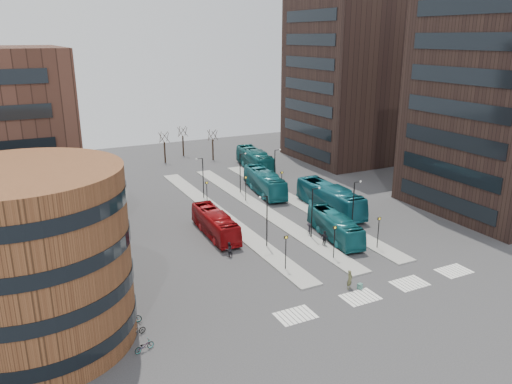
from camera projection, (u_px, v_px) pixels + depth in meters
name	position (u px, v px, depth m)	size (l,w,h in m)	color
ground	(399.00, 315.00, 43.15)	(160.00, 160.00, 0.00)	#2E2E31
island_left	(221.00, 215.00, 66.98)	(2.50, 45.00, 0.15)	gray
island_mid	(261.00, 209.00, 69.55)	(2.50, 45.00, 0.15)	gray
island_right	(297.00, 202.00, 72.13)	(2.50, 45.00, 0.15)	gray
suitcase	(360.00, 286.00, 47.56)	(0.44, 0.35, 0.55)	navy
red_bus	(215.00, 223.00, 60.08)	(2.53, 10.83, 3.02)	maroon
teal_bus_a	(335.00, 226.00, 59.26)	(2.50, 10.68, 2.97)	#135B63
teal_bus_b	(265.00, 182.00, 76.31)	(2.92, 12.47, 3.47)	#15636C
teal_bus_c	(330.00, 198.00, 68.36)	(3.10, 13.23, 3.69)	#155D6C
teal_bus_d	(255.00, 160.00, 89.75)	(3.05, 13.05, 3.64)	#12565A
traveller	(350.00, 280.00, 47.43)	(0.69, 0.45, 1.90)	brown
commuter_a	(229.00, 249.00, 54.41)	(0.81, 0.63, 1.68)	black
commuter_b	(325.00, 238.00, 57.06)	(1.11, 0.46, 1.89)	black
commuter_c	(309.00, 229.00, 60.36)	(0.99, 0.57, 1.53)	black
bicycle_near	(144.00, 346.00, 38.13)	(0.58, 1.65, 0.87)	gray
bicycle_mid	(137.00, 330.00, 40.13)	(0.43, 1.53, 0.92)	gray
bicycle_far	(130.00, 317.00, 41.93)	(0.65, 1.87, 0.98)	gray
crosswalk_stripes	(384.00, 291.00, 47.31)	(22.35, 2.40, 0.01)	silver
round_building	(29.00, 260.00, 37.56)	(15.16, 15.16, 14.00)	brown
tower_near	(510.00, 100.00, 66.03)	(20.12, 20.00, 30.00)	black
tower_far	(353.00, 80.00, 95.00)	(20.12, 20.00, 30.00)	black
sign_poles	(283.00, 208.00, 62.72)	(12.45, 22.12, 3.65)	black
lamp_posts	(272.00, 188.00, 67.07)	(14.04, 20.24, 6.12)	black
bare_trees	(187.00, 146.00, 96.89)	(10.97, 8.14, 5.90)	black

